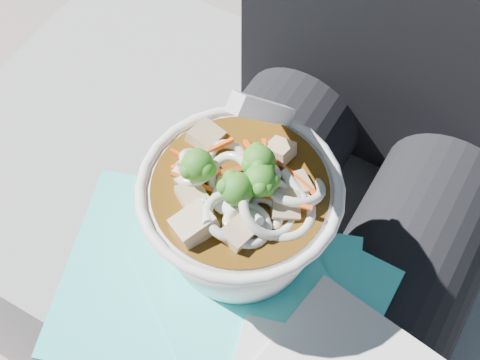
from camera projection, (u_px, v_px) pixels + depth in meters
The scene contains 5 objects.
stone_ledge at pixel (315, 309), 0.95m from camera, with size 1.00×0.50×0.45m, color slate.
lap at pixel (273, 317), 0.63m from camera, with size 0.32×0.48×0.14m.
person_body at pixel (320, 230), 0.65m from camera, with size 0.34×0.94×0.99m.
plastic_bag at pixel (232, 294), 0.56m from camera, with size 0.30×0.24×0.01m.
udon_bowl at pixel (240, 209), 0.53m from camera, with size 0.19×0.19×0.20m.
Camera 1 is at (0.09, -0.22, 1.12)m, focal length 50.00 mm.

